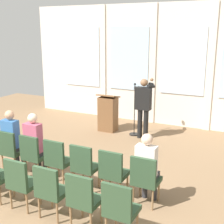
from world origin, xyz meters
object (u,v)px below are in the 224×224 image
object	(u,v)px
mic_stand	(134,124)
audience_r0_c5	(147,165)
chair_r0_c0	(11,148)
chair_r1_c4	(83,197)
chair_r0_c4	(113,171)
chair_r0_c5	(145,178)
lectern	(108,113)
chair_r0_c2	(58,159)
speaker	(144,104)
chair_r1_c5	(120,207)
chair_r0_c1	(33,153)
chair_r1_c3	(51,189)
audience_r0_c0	(13,138)
chair_r0_c3	(84,164)
audience_r0_c1	(35,142)
chair_r1_c2	(21,181)

from	to	relation	value
mic_stand	audience_r0_c5	world-z (taller)	mic_stand
chair_r0_c0	chair_r1_c4	size ratio (longest dim) A/B	1.00
chair_r0_c4	chair_r0_c5	distance (m)	0.62
chair_r0_c5	chair_r1_c4	distance (m)	1.21
lectern	chair_r0_c2	size ratio (longest dim) A/B	1.23
speaker	chair_r0_c4	size ratio (longest dim) A/B	1.83
chair_r0_c2	chair_r1_c5	bearing A→B (deg)	-29.35
chair_r0_c2	chair_r1_c4	world-z (taller)	same
mic_stand	chair_r0_c1	distance (m)	3.58
chair_r1_c3	chair_r0_c2	bearing A→B (deg)	120.66
chair_r0_c0	audience_r0_c5	xyz separation A→B (m)	(3.09, 0.08, 0.20)
chair_r1_c3	chair_r1_c4	world-z (taller)	same
mic_stand	chair_r0_c2	xyz separation A→B (m)	(-0.22, -3.48, 0.20)
audience_r0_c0	chair_r0_c4	bearing A→B (deg)	-1.82
audience_r0_c5	chair_r1_c3	size ratio (longest dim) A/B	1.41
lectern	chair_r0_c3	xyz separation A→B (m)	(1.27, -3.50, -0.02)
audience_r0_c1	chair_r1_c2	world-z (taller)	audience_r0_c1
chair_r1_c2	chair_r0_c0	bearing A→B (deg)	139.85
chair_r0_c0	audience_r0_c1	xyz separation A→B (m)	(0.62, 0.08, 0.23)
speaker	chair_r1_c3	bearing A→B (deg)	-89.10
chair_r0_c0	chair_r1_c2	bearing A→B (deg)	-40.15
mic_stand	audience_r0_c5	bearing A→B (deg)	-64.33
chair_r1_c4	chair_r1_c5	distance (m)	0.62
chair_r0_c3	chair_r1_c4	size ratio (longest dim) A/B	1.00
chair_r1_c3	chair_r0_c1	bearing A→B (deg)	139.85
lectern	chair_r0_c2	world-z (taller)	lectern
speaker	chair_r0_c1	world-z (taller)	speaker
chair_r0_c3	chair_r0_c5	distance (m)	1.24
mic_stand	chair_r1_c5	distance (m)	4.81
audience_r0_c1	audience_r0_c5	world-z (taller)	audience_r0_c1
mic_stand	chair_r1_c3	xyz separation A→B (m)	(0.40, -4.52, 0.20)
lectern	chair_r1_c4	distance (m)	4.92
lectern	audience_r0_c1	bearing A→B (deg)	-89.36
lectern	chair_r1_c4	world-z (taller)	lectern
chair_r0_c2	chair_r1_c3	distance (m)	1.21
chair_r0_c4	chair_r1_c5	xyz separation A→B (m)	(0.62, -1.04, 0.00)
chair_r0_c0	chair_r0_c4	bearing A→B (deg)	0.00
lectern	audience_r0_c1	xyz separation A→B (m)	(0.04, -3.42, 0.21)
chair_r0_c5	audience_r0_c0	bearing A→B (deg)	178.54
chair_r0_c3	chair_r0_c4	bearing A→B (deg)	0.00
speaker	chair_r0_c2	world-z (taller)	speaker
lectern	audience_r0_c0	bearing A→B (deg)	-99.62
lectern	chair_r0_c1	size ratio (longest dim) A/B	1.23
audience_r0_c0	chair_r0_c2	world-z (taller)	audience_r0_c0
audience_r0_c0	chair_r1_c4	world-z (taller)	audience_r0_c0
mic_stand	lectern	distance (m)	0.90
chair_r1_c2	chair_r1_c3	world-z (taller)	same
chair_r0_c0	chair_r1_c3	xyz separation A→B (m)	(1.85, -1.04, 0.00)
chair_r0_c0	chair_r0_c2	xyz separation A→B (m)	(1.24, 0.00, 0.00)
chair_r0_c0	chair_r1_c4	distance (m)	2.68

